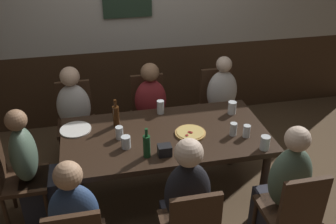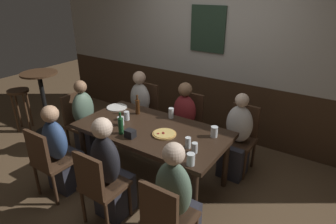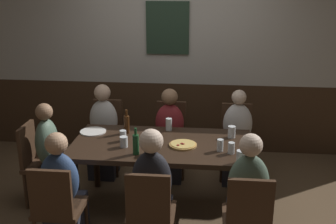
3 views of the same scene
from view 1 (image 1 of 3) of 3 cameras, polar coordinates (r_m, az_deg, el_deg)
The scene contains 26 objects.
ground_plane at distance 3.83m, azimuth -0.35°, elevation -12.63°, with size 12.00×12.00×0.00m, color brown.
wall_back at distance 4.64m, azimuth -4.74°, elevation 13.58°, with size 6.40×0.13×2.60m.
dining_table at distance 3.42m, azimuth -0.39°, elevation -4.34°, with size 1.82×0.94×0.74m.
chair_right_near at distance 3.13m, azimuth 18.16°, elevation -13.86°, with size 0.40×0.40×0.88m.
chair_head_west at distance 3.55m, azimuth -22.08°, elevation -8.81°, with size 0.40×0.40×0.88m.
chair_mid_far at distance 4.25m, azimuth -2.84°, elevation 0.30°, with size 0.40×0.40×0.88m.
chair_left_far at distance 4.22m, azimuth -13.61°, elevation -0.83°, with size 0.40×0.40×0.88m.
chair_right_far at distance 4.43m, azimuth 7.40°, elevation 1.36°, with size 0.40×0.40×0.88m.
person_right_near at distance 3.23m, azimuth 16.78°, elevation -12.07°, with size 0.34×0.37×1.17m.
person_head_west at distance 3.53m, azimuth -19.37°, elevation -8.98°, with size 0.37×0.34×1.12m.
person_mid_far at distance 4.13m, azimuth -2.44°, elevation -1.21°, with size 0.34×0.37×1.10m.
person_mid_near at distance 2.97m, azimuth 2.60°, elevation -14.66°, with size 0.34×0.37×1.17m.
person_left_far at distance 4.09m, azimuth -13.56°, elevation -2.20°, with size 0.34×0.37×1.13m.
person_right_far at distance 4.31m, azimuth 8.07°, elevation -0.06°, with size 0.34×0.37×1.11m.
pizza at distance 3.37m, azimuth 3.36°, elevation -3.15°, with size 0.27×0.27×0.03m.
tumbler_short at distance 3.25m, azimuth 14.31°, elevation -4.57°, with size 0.08×0.08×0.12m.
highball_clear at distance 3.19m, azimuth -6.31°, elevation -4.57°, with size 0.08×0.08×0.11m.
pint_glass_stout at distance 3.72m, azimuth 9.56°, elevation 0.53°, with size 0.08×0.08×0.12m.
pint_glass_pale at distance 3.38m, azimuth 9.75°, elevation -2.67°, with size 0.06×0.06×0.12m.
pint_glass_amber at distance 3.67m, azimuth -1.13°, elevation 0.63°, with size 0.07×0.07×0.13m.
beer_glass_half at distance 3.39m, azimuth 11.68°, elevation -2.91°, with size 0.06×0.06×0.11m.
beer_glass_tall at distance 3.32m, azimuth -7.28°, elevation -3.21°, with size 0.07×0.07×0.11m.
beer_bottle_green at distance 3.04m, azimuth -3.21°, elevation -5.05°, with size 0.06×0.06×0.26m.
beer_bottle_brown at distance 3.48m, azimuth -7.79°, elevation -0.51°, with size 0.06×0.06×0.26m.
plate_white_large at distance 3.53m, azimuth -13.68°, elevation -2.55°, with size 0.28×0.28×0.01m, color white.
condiment_caddy at distance 3.09m, azimuth -0.51°, elevation -5.74°, with size 0.11×0.09×0.09m, color black.
Camera 1 is at (-0.58, -2.78, 2.57)m, focal length 40.69 mm.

